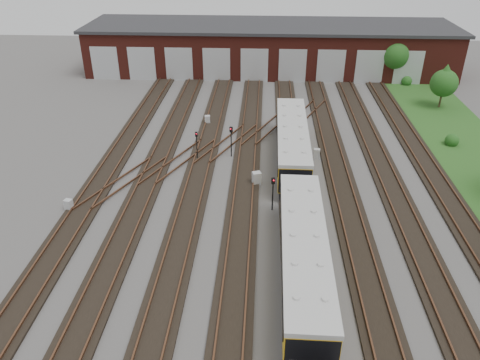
{
  "coord_description": "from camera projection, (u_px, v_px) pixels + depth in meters",
  "views": [
    {
      "loc": [
        -0.54,
        -27.07,
        19.32
      ],
      "look_at": [
        -2.22,
        3.56,
        2.0
      ],
      "focal_mm": 35.0,
      "sensor_mm": 36.0,
      "label": 1
    }
  ],
  "objects": [
    {
      "name": "metro_train",
      "position": [
        303.0,
        256.0,
        27.52
      ],
      "size": [
        2.79,
        46.62,
        3.02
      ],
      "rotation": [
        0.0,
        0.0,
        -0.01
      ],
      "color": "black",
      "rests_on": "ground"
    },
    {
      "name": "track_network",
      "position": [
        266.0,
        224.0,
        33.48
      ],
      "size": [
        30.4,
        70.0,
        0.33
      ],
      "color": "black",
      "rests_on": "ground"
    },
    {
      "name": "bush_1",
      "position": [
        452.0,
        139.0,
        45.01
      ],
      "size": [
        1.31,
        1.31,
        1.31
      ],
      "primitive_type": "sphere",
      "color": "#1C4313",
      "rests_on": "ground"
    },
    {
      "name": "signal_mast_1",
      "position": [
        287.0,
        167.0,
        37.34
      ],
      "size": [
        0.27,
        0.26,
        2.94
      ],
      "rotation": [
        0.0,
        0.0,
        0.28
      ],
      "color": "black",
      "rests_on": "ground"
    },
    {
      "name": "tree_0",
      "position": [
        395.0,
        51.0,
        60.64
      ],
      "size": [
        3.87,
        3.87,
        6.41
      ],
      "color": "#382A19",
      "rests_on": "ground"
    },
    {
      "name": "relay_cabinet_0",
      "position": [
        69.0,
        205.0,
        35.03
      ],
      "size": [
        0.64,
        0.57,
        0.91
      ],
      "primitive_type": "cube",
      "rotation": [
        0.0,
        0.0,
        -0.24
      ],
      "color": "#B2B5B7",
      "rests_on": "ground"
    },
    {
      "name": "relay_cabinet_4",
      "position": [
        317.0,
        154.0,
        42.59
      ],
      "size": [
        0.6,
        0.52,
        0.93
      ],
      "primitive_type": "cube",
      "rotation": [
        0.0,
        0.0,
        -0.09
      ],
      "color": "#B2B5B7",
      "rests_on": "ground"
    },
    {
      "name": "signal_mast_0",
      "position": [
        197.0,
        142.0,
        41.77
      ],
      "size": [
        0.24,
        0.23,
        2.72
      ],
      "rotation": [
        0.0,
        0.0,
        0.18
      ],
      "color": "black",
      "rests_on": "ground"
    },
    {
      "name": "signal_mast_2",
      "position": [
        231.0,
        137.0,
        42.26
      ],
      "size": [
        0.3,
        0.29,
        2.93
      ],
      "rotation": [
        0.0,
        0.0,
        -0.4
      ],
      "color": "black",
      "rests_on": "ground"
    },
    {
      "name": "bush_2",
      "position": [
        407.0,
        80.0,
        61.23
      ],
      "size": [
        1.35,
        1.35,
        1.35
      ],
      "primitive_type": "sphere",
      "color": "#1C4313",
      "rests_on": "ground"
    },
    {
      "name": "relay_cabinet_1",
      "position": [
        207.0,
        120.0,
        49.7
      ],
      "size": [
        0.62,
        0.54,
        0.93
      ],
      "primitive_type": "cube",
      "rotation": [
        0.0,
        0.0,
        0.13
      ],
      "color": "#B2B5B7",
      "rests_on": "ground"
    },
    {
      "name": "ground",
      "position": [
        269.0,
        230.0,
        33.01
      ],
      "size": [
        120.0,
        120.0,
        0.0
      ],
      "primitive_type": "plane",
      "color": "#4A4845",
      "rests_on": "ground"
    },
    {
      "name": "maintenance_shed",
      "position": [
        270.0,
        47.0,
        66.19
      ],
      "size": [
        51.0,
        12.5,
        6.35
      ],
      "color": "#571C15",
      "rests_on": "ground"
    },
    {
      "name": "signal_mast_3",
      "position": [
        273.0,
        190.0,
        34.42
      ],
      "size": [
        0.28,
        0.26,
        2.76
      ],
      "rotation": [
        0.0,
        0.0,
        0.3
      ],
      "color": "black",
      "rests_on": "ground"
    },
    {
      "name": "relay_cabinet_2",
      "position": [
        257.0,
        178.0,
        38.37
      ],
      "size": [
        0.83,
        0.76,
        1.13
      ],
      "primitive_type": "cube",
      "rotation": [
        0.0,
        0.0,
        0.34
      ],
      "color": "#B2B5B7",
      "rests_on": "ground"
    },
    {
      "name": "relay_cabinet_3",
      "position": [
        295.0,
        120.0,
        49.81
      ],
      "size": [
        0.55,
        0.47,
        0.87
      ],
      "primitive_type": "cube",
      "rotation": [
        0.0,
        0.0,
        -0.06
      ],
      "color": "#B2B5B7",
      "rests_on": "ground"
    },
    {
      "name": "tree_1",
      "position": [
        445.0,
        80.0,
        52.64
      ],
      "size": [
        3.06,
        3.06,
        5.08
      ],
      "color": "#382A19",
      "rests_on": "ground"
    }
  ]
}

